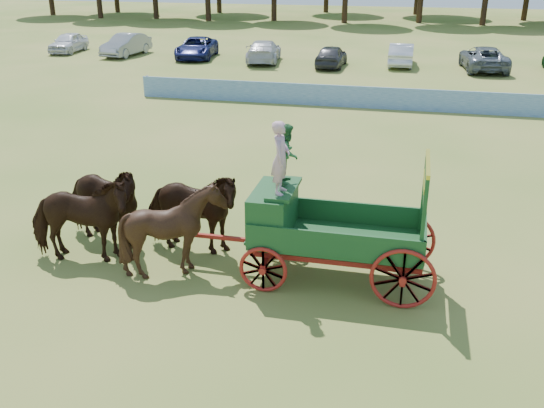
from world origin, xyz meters
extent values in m
plane|color=olive|center=(0.00, 0.00, 0.00)|extent=(160.00, 160.00, 0.00)
imported|color=black|center=(-7.70, 0.46, 1.10)|extent=(2.78, 1.64, 2.20)
imported|color=black|center=(-7.70, 1.56, 1.10)|extent=(2.80, 1.74, 2.20)
imported|color=black|center=(-5.30, 0.46, 1.10)|extent=(2.38, 2.23, 2.20)
imported|color=black|center=(-5.30, 1.56, 1.10)|extent=(2.64, 1.28, 2.20)
cube|color=#A12A10|center=(-3.10, 1.01, 0.60)|extent=(0.12, 2.00, 0.12)
cube|color=#A12A10|center=(-0.10, 1.01, 0.60)|extent=(0.12, 2.00, 0.12)
cube|color=#A12A10|center=(-1.60, 0.46, 0.72)|extent=(3.80, 0.10, 0.12)
cube|color=#A12A10|center=(-1.60, 1.56, 0.72)|extent=(3.80, 0.10, 0.12)
cube|color=#A12A10|center=(-4.00, 1.01, 0.75)|extent=(2.80, 0.09, 0.09)
cube|color=#18491E|center=(-1.60, 1.01, 1.00)|extent=(3.80, 1.80, 0.10)
cube|color=#18491E|center=(-1.60, 0.13, 1.30)|extent=(3.80, 0.06, 0.55)
cube|color=#18491E|center=(-1.60, 1.89, 1.30)|extent=(3.80, 0.06, 0.55)
cube|color=#18491E|center=(0.28, 1.01, 1.30)|extent=(0.06, 1.80, 0.55)
cube|color=#18491E|center=(-3.10, 1.01, 1.55)|extent=(0.85, 1.70, 1.05)
cube|color=#18491E|center=(-2.85, 1.01, 2.12)|extent=(0.55, 1.50, 0.08)
cube|color=#18491E|center=(-3.48, 1.01, 1.35)|extent=(0.10, 1.60, 0.65)
cube|color=#18491E|center=(-3.30, 1.01, 1.05)|extent=(0.55, 1.60, 0.06)
cube|color=#18491E|center=(0.20, 0.21, 1.95)|extent=(0.08, 0.08, 1.80)
cube|color=#18491E|center=(0.20, 1.81, 1.95)|extent=(0.08, 0.08, 1.80)
cube|color=#18491E|center=(0.20, 1.01, 2.55)|extent=(0.07, 1.75, 0.75)
cube|color=gold|center=(0.20, 1.01, 2.95)|extent=(0.08, 1.80, 0.09)
cube|color=gold|center=(0.16, 1.01, 2.55)|extent=(0.02, 1.30, 0.12)
torus|color=#A12A10|center=(-3.10, 0.06, 0.55)|extent=(1.09, 0.09, 1.09)
torus|color=#A12A10|center=(-3.10, 1.96, 0.55)|extent=(1.09, 0.09, 1.09)
torus|color=#A12A10|center=(-0.10, 0.06, 0.70)|extent=(1.39, 0.09, 1.39)
torus|color=#A12A10|center=(-0.10, 1.96, 0.70)|extent=(1.39, 0.09, 1.39)
imported|color=#C899AB|center=(-2.85, 0.66, 2.96)|extent=(0.38, 0.58, 1.60)
imported|color=#235E2D|center=(-2.85, 1.36, 2.84)|extent=(0.51, 0.66, 1.35)
cube|color=#1B5292|center=(-1.00, 18.00, 0.53)|extent=(26.00, 0.08, 1.05)
imported|color=silver|center=(-26.00, 31.00, 0.72)|extent=(2.09, 4.39, 1.45)
imported|color=gray|center=(-20.99, 30.46, 0.78)|extent=(2.16, 4.87, 1.55)
imported|color=navy|center=(-15.58, 30.58, 0.72)|extent=(3.08, 5.49, 1.45)
imported|color=silver|center=(-10.47, 29.94, 0.75)|extent=(2.76, 5.37, 1.49)
imported|color=#333338|center=(-5.67, 29.09, 0.72)|extent=(1.81, 4.26, 1.44)
imported|color=silver|center=(-1.20, 30.65, 0.74)|extent=(1.60, 4.49, 1.48)
imported|color=slate|center=(4.01, 30.13, 0.76)|extent=(3.00, 5.65, 1.51)
cylinder|color=#382314|center=(-23.16, 55.53, 2.12)|extent=(0.60, 0.60, 4.24)
cylinder|color=#382314|center=(-16.07, 57.33, 2.10)|extent=(0.60, 0.60, 4.20)
cylinder|color=#382314|center=(6.25, 57.70, 2.12)|extent=(0.60, 0.60, 4.24)
camera|label=1|loc=(-0.24, -11.30, 6.97)|focal=40.00mm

